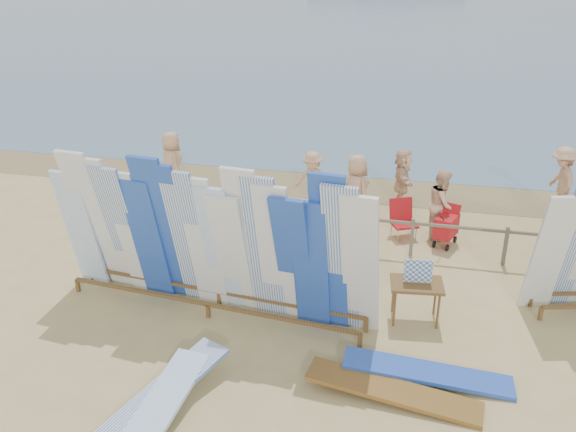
% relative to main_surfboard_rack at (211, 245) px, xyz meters
% --- Properties ---
extents(ground, '(160.00, 160.00, 0.00)m').
position_rel_main_surfboard_rack_xyz_m(ground, '(1.57, 0.19, -1.41)').
color(ground, tan).
rests_on(ground, ground).
extents(wet_sand_strip, '(40.00, 2.60, 0.01)m').
position_rel_main_surfboard_rack_xyz_m(wet_sand_strip, '(1.57, 7.39, -1.41)').
color(wet_sand_strip, olive).
rests_on(wet_sand_strip, ground).
extents(fence, '(12.08, 0.08, 0.90)m').
position_rel_main_surfboard_rack_xyz_m(fence, '(1.57, 3.19, -0.78)').
color(fence, '#6C6452').
rests_on(fence, ground).
extents(main_surfboard_rack, '(6.30, 1.53, 3.15)m').
position_rel_main_surfboard_rack_xyz_m(main_surfboard_rack, '(0.00, 0.00, 0.00)').
color(main_surfboard_rack, brown).
rests_on(main_surfboard_rack, ground).
extents(vendor_table, '(1.02, 0.77, 1.26)m').
position_rel_main_surfboard_rack_xyz_m(vendor_table, '(3.74, 0.53, -0.99)').
color(vendor_table, brown).
rests_on(vendor_table, ground).
extents(flat_board_e, '(1.57, 2.69, 0.44)m').
position_rel_main_surfboard_rack_xyz_m(flat_board_e, '(0.08, -2.82, -1.41)').
color(flat_board_e, white).
rests_on(flat_board_e, ground).
extents(flat_board_c, '(2.75, 0.87, 0.26)m').
position_rel_main_surfboard_rack_xyz_m(flat_board_c, '(3.50, -1.76, -1.41)').
color(flat_board_c, brown).
rests_on(flat_board_c, ground).
extents(flat_board_b, '(0.80, 2.73, 0.42)m').
position_rel_main_surfboard_rack_xyz_m(flat_board_b, '(0.20, -3.19, -1.41)').
color(flat_board_b, '#99C4F5').
rests_on(flat_board_b, ground).
extents(flat_board_d, '(2.71, 0.61, 0.27)m').
position_rel_main_surfboard_rack_xyz_m(flat_board_d, '(4.01, -1.20, -1.41)').
color(flat_board_d, blue).
rests_on(flat_board_d, ground).
extents(beach_chair_left, '(0.63, 0.64, 0.81)m').
position_rel_main_surfboard_rack_xyz_m(beach_chair_left, '(1.41, 4.38, -1.17)').
color(beach_chair_left, '#AF1217').
rests_on(beach_chair_left, ground).
extents(beach_chair_right, '(0.77, 0.78, 0.91)m').
position_rel_main_surfboard_rack_xyz_m(beach_chair_right, '(3.33, 4.20, -1.15)').
color(beach_chair_right, '#AF1217').
rests_on(beach_chair_right, ground).
extents(stroller, '(0.69, 0.81, 0.95)m').
position_rel_main_surfboard_rack_xyz_m(stroller, '(4.33, 3.94, -1.03)').
color(stroller, '#AF1217').
rests_on(stroller, ground).
extents(beachgoer_5, '(0.63, 1.54, 1.61)m').
position_rel_main_surfboard_rack_xyz_m(beachgoer_5, '(3.17, 6.11, -0.61)').
color(beachgoer_5, beige).
rests_on(beachgoer_5, ground).
extents(beachgoer_0, '(0.89, 0.97, 1.83)m').
position_rel_main_surfboard_rack_xyz_m(beachgoer_0, '(-3.13, 5.57, -0.49)').
color(beachgoer_0, tan).
rests_on(beachgoer_0, ground).
extents(beachgoer_3, '(1.10, 0.62, 1.60)m').
position_rel_main_surfboard_rack_xyz_m(beachgoer_3, '(0.88, 5.40, -0.61)').
color(beachgoer_3, tan).
rests_on(beachgoer_3, ground).
extents(beachgoer_8, '(0.48, 0.86, 1.68)m').
position_rel_main_surfboard_rack_xyz_m(beachgoer_8, '(4.19, 4.39, -0.57)').
color(beachgoer_8, beige).
rests_on(beachgoer_8, ground).
extents(beachgoer_6, '(0.91, 0.96, 1.84)m').
position_rel_main_surfboard_rack_xyz_m(beachgoer_6, '(2.11, 4.64, -0.49)').
color(beachgoer_6, tan).
rests_on(beachgoer_6, ground).
extents(beachgoer_9, '(0.64, 1.24, 1.83)m').
position_rel_main_surfboard_rack_xyz_m(beachgoer_9, '(7.17, 6.46, -0.50)').
color(beachgoer_9, tan).
rests_on(beachgoer_9, ground).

